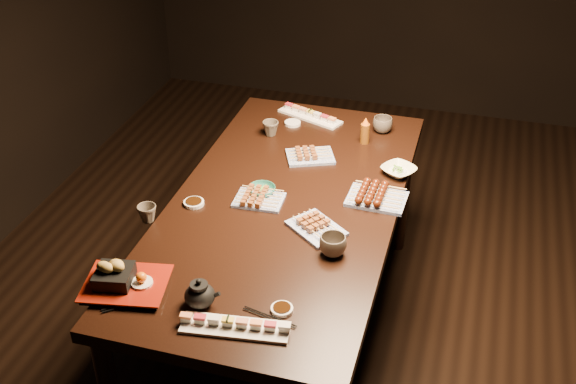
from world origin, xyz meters
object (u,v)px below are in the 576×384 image
(dining_table, at_px, (285,275))
(teacup_far_right, at_px, (383,125))
(yakitori_plate_center, at_px, (259,196))
(teacup_mid_right, at_px, (333,245))
(teapot, at_px, (200,293))
(sushi_platter_far, at_px, (310,114))
(edamame_bowl_green, at_px, (262,191))
(edamame_bowl_cream, at_px, (399,171))
(teacup_near_left, at_px, (147,214))
(tempura_tray, at_px, (125,276))
(teacup_far_left, at_px, (271,128))
(yakitori_plate_right, at_px, (316,224))
(yakitori_plate_left, at_px, (310,153))
(condiment_bottle, at_px, (365,130))
(sushi_platter_near, at_px, (235,324))

(dining_table, distance_m, teacup_far_right, 0.87)
(yakitori_plate_center, bearing_deg, teacup_mid_right, -37.70)
(teacup_far_right, distance_m, teapot, 1.43)
(sushi_platter_far, xyz_separation_m, teacup_mid_right, (0.35, -1.04, 0.02))
(edamame_bowl_green, relative_size, edamame_bowl_cream, 0.81)
(yakitori_plate_center, distance_m, edamame_bowl_green, 0.06)
(teacup_near_left, distance_m, teacup_far_right, 1.24)
(teacup_far_right, bearing_deg, tempura_tray, -115.32)
(edamame_bowl_cream, relative_size, tempura_tray, 0.49)
(tempura_tray, relative_size, teapot, 2.32)
(teacup_near_left, bearing_deg, yakitori_plate_center, 33.71)
(teacup_far_left, bearing_deg, yakitori_plate_right, -60.06)
(yakitori_plate_left, bearing_deg, condiment_bottle, 21.93)
(edamame_bowl_cream, distance_m, teapot, 1.13)
(yakitori_plate_center, relative_size, yakitori_plate_left, 0.95)
(teapot, bearing_deg, edamame_bowl_green, 81.47)
(teacup_far_right, bearing_deg, teapot, -105.11)
(teacup_far_right, bearing_deg, edamame_bowl_cream, -69.91)
(edamame_bowl_green, xyz_separation_m, teacup_far_left, (-0.12, 0.50, 0.02))
(teacup_far_left, bearing_deg, edamame_bowl_cream, -16.43)
(yakitori_plate_center, xyz_separation_m, edamame_bowl_green, (-0.01, 0.05, -0.01))
(teacup_near_left, bearing_deg, edamame_bowl_cream, 35.00)
(edamame_bowl_green, relative_size, teacup_far_right, 1.20)
(edamame_bowl_green, bearing_deg, yakitori_plate_left, 71.35)
(teacup_far_right, bearing_deg, sushi_platter_far, 172.46)
(yakitori_plate_center, xyz_separation_m, teacup_near_left, (-0.37, -0.25, 0.01))
(teapot, bearing_deg, teacup_far_left, 86.71)
(teacup_mid_right, relative_size, teacup_far_right, 1.07)
(dining_table, height_order, teacup_near_left, teacup_near_left)
(yakitori_plate_center, distance_m, teacup_far_right, 0.83)
(teapot, height_order, condiment_bottle, condiment_bottle)
(condiment_bottle, bearing_deg, sushi_platter_far, 149.81)
(yakitori_plate_left, distance_m, teacup_near_left, 0.81)
(dining_table, bearing_deg, teacup_far_left, 126.45)
(edamame_bowl_green, bearing_deg, yakitori_plate_center, -84.02)
(yakitori_plate_center, height_order, teacup_near_left, teacup_near_left)
(teacup_far_left, height_order, condiment_bottle, condiment_bottle)
(yakitori_plate_center, xyz_separation_m, teacup_far_left, (-0.12, 0.56, 0.01))
(sushi_platter_near, relative_size, yakitori_plate_left, 1.69)
(teacup_mid_right, bearing_deg, yakitori_plate_center, 144.84)
(edamame_bowl_green, bearing_deg, edamame_bowl_cream, 31.39)
(yakitori_plate_right, height_order, teacup_mid_right, teacup_mid_right)
(dining_table, distance_m, yakitori_plate_right, 0.46)
(dining_table, distance_m, yakitori_plate_left, 0.55)
(yakitori_plate_right, bearing_deg, yakitori_plate_center, -167.44)
(sushi_platter_far, height_order, edamame_bowl_green, sushi_platter_far)
(edamame_bowl_green, bearing_deg, sushi_platter_far, 88.73)
(dining_table, bearing_deg, yakitori_plate_left, 102.36)
(yakitori_plate_right, distance_m, teacup_near_left, 0.66)
(edamame_bowl_green, bearing_deg, teacup_near_left, -140.42)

